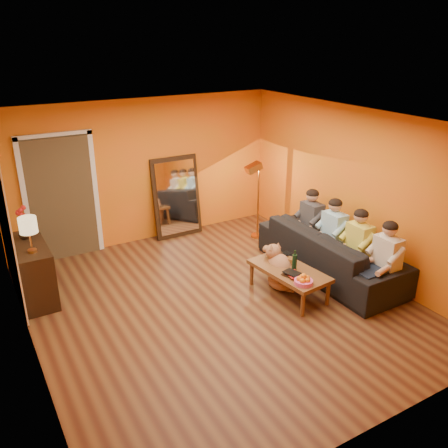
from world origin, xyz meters
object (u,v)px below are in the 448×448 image
floor_lamp (258,201)px  vase (25,232)px  sofa (330,252)px  tumbler (291,261)px  laptop (285,256)px  sideboard (33,271)px  table_lamp (30,235)px  coffee_table (288,282)px  person_mid_right (333,235)px  dog (280,266)px  person_far_right (311,223)px  mirror_frame (176,197)px  person_far_left (386,261)px  wine_bottle (295,260)px  person_mid_left (358,247)px

floor_lamp → vase: size_ratio=7.09×
sofa → tumbler: size_ratio=24.35×
laptop → sideboard: bearing=145.2°
table_lamp → vase: table_lamp is taller
coffee_table → vase: bearing=141.5°
table_lamp → floor_lamp: floor_lamp is taller
sideboard → person_mid_right: (4.37, -1.50, 0.18)m
dog → vase: 3.78m
floor_lamp → tumbler: (-0.67, -1.88, -0.25)m
tumbler → vase: (-3.37, 1.94, 0.48)m
person_mid_right → laptop: bearing=177.7°
sofa → person_far_right: person_far_right is taller
mirror_frame → person_far_left: (1.58, -3.68, -0.15)m
table_lamp → wine_bottle: size_ratio=1.65×
mirror_frame → floor_lamp: bearing=-35.2°
dog → mirror_frame: bearing=89.2°
table_lamp → floor_lamp: size_ratio=0.35×
person_mid_left → person_mid_right: 0.55m
dog → person_mid_right: bearing=-7.3°
coffee_table → tumbler: size_ratio=11.45×
wine_bottle → mirror_frame: bearing=99.9°
coffee_table → person_mid_left: bearing=-18.2°
person_far_left → tumbler: bearing=137.7°
table_lamp → coffee_table: bearing=-24.9°
sofa → tumbler: 0.88m
dog → vase: bearing=139.9°
sideboard → dog: sideboard is taller
dog → vase: (-3.27, 1.82, 0.60)m
dog → vase: vase is taller
person_far_left → floor_lamp: bearing=96.6°
mirror_frame → person_far_right: (1.58, -2.03, -0.15)m
floor_lamp → person_mid_right: bearing=-74.5°
person_mid_left → sideboard: bearing=154.9°
table_lamp → person_mid_right: size_ratio=0.42×
mirror_frame → person_far_left: mirror_frame is taller
coffee_table → vase: vase is taller
person_mid_right → mirror_frame: bearing=121.5°
person_far_left → sofa: bearing=97.4°
sideboard → person_far_left: 5.09m
mirror_frame → person_far_right: size_ratio=1.25×
sideboard → tumbler: sideboard is taller
sofa → tumbler: bearing=96.1°
person_far_right → laptop: person_far_right is taller
sofa → person_mid_right: (0.13, 0.10, 0.23)m
table_lamp → person_mid_left: (4.37, -1.75, -0.49)m
table_lamp → person_far_left: table_lamp is taller
mirror_frame → dog: bearing=-79.8°
dog → wine_bottle: size_ratio=2.26×
person_far_right → vase: person_far_right is taller
table_lamp → tumbler: table_lamp is taller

